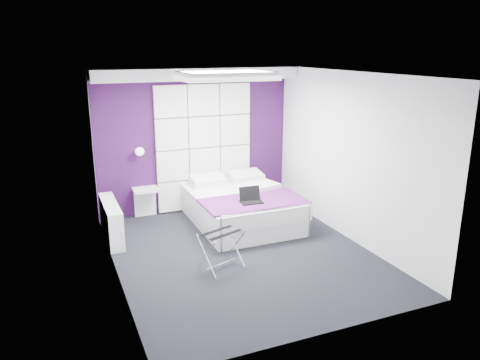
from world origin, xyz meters
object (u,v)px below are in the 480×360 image
object	(u,v)px
nightstand	(146,190)
luggage_rack	(221,250)
bed	(241,207)
wall_lamp	(139,151)
laptop	(250,198)
radiator	(111,221)

from	to	relation	value
nightstand	luggage_rack	size ratio (longest dim) A/B	0.81
bed	luggage_rack	world-z (taller)	bed
wall_lamp	laptop	xyz separation A→B (m)	(1.45, -1.45, -0.60)
bed	nightstand	xyz separation A→B (m)	(-1.46, 0.88, 0.23)
wall_lamp	nightstand	distance (m)	0.69
wall_lamp	luggage_rack	world-z (taller)	wall_lamp
bed	nightstand	world-z (taller)	bed
bed	laptop	distance (m)	0.63
radiator	laptop	bearing A→B (deg)	-18.36
radiator	bed	bearing A→B (deg)	-4.18
wall_lamp	luggage_rack	distance (m)	2.64
radiator	bed	xyz separation A→B (m)	(2.16, -0.16, -0.00)
radiator	luggage_rack	distance (m)	2.05
wall_lamp	radiator	size ratio (longest dim) A/B	0.12
luggage_rack	nightstand	bearing A→B (deg)	82.84
radiator	luggage_rack	world-z (taller)	radiator
radiator	nightstand	world-z (taller)	radiator
luggage_rack	bed	bearing A→B (deg)	37.93
wall_lamp	laptop	bearing A→B (deg)	-45.08
bed	radiator	bearing A→B (deg)	175.82
laptop	bed	bearing A→B (deg)	86.25
radiator	nightstand	xyz separation A→B (m)	(0.71, 0.72, 0.23)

